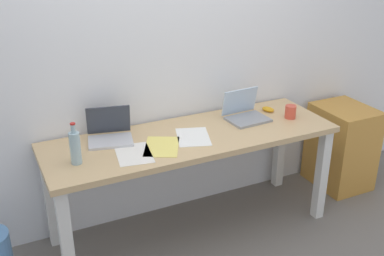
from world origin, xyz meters
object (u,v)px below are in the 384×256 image
Objects in this scene: coffee_mug at (290,112)px; filing_cabinet at (341,146)px; computer_mouse at (268,109)px; laptop_right at (245,113)px; laptop_left at (110,133)px; beer_bottle at (75,147)px; desk at (192,148)px.

filing_cabinet is (0.64, 0.10, -0.46)m from coffee_mug.
coffee_mug reaches higher than computer_mouse.
coffee_mug is at bearing -22.51° from laptop_right.
laptop_left is at bearing 171.33° from coffee_mug.
beer_bottle is 2.27m from filing_cabinet.
filing_cabinet is at bearing -1.43° from laptop_right.
desk is 0.72m from computer_mouse.
beer_bottle is 0.37× the size of filing_cabinet.
coffee_mug reaches higher than filing_cabinet.
coffee_mug is at bearing -88.19° from computer_mouse.
laptop_right is 1.16× the size of beer_bottle.
beer_bottle reaches higher than laptop_right.
laptop_left is 1.31m from coffee_mug.
laptop_right is at bearing 157.49° from coffee_mug.
coffee_mug is (0.30, -0.13, 0.00)m from laptop_right.
coffee_mug is 0.14× the size of filing_cabinet.
computer_mouse is (0.23, 0.05, -0.03)m from laptop_right.
desk is at bearing -177.49° from filing_cabinet.
laptop_right is 3.14× the size of coffee_mug.
beer_bottle reaches higher than computer_mouse.
laptop_right is at bearing 178.57° from filing_cabinet.
laptop_left is 1.10× the size of laptop_right.
beer_bottle is at bearing -174.94° from desk.
computer_mouse is (0.70, 0.14, 0.12)m from desk.
coffee_mug is (1.29, -0.20, -0.00)m from laptop_left.
laptop_right reaches higher than coffee_mug.
computer_mouse is 1.05× the size of coffee_mug.
computer_mouse is (1.22, -0.02, -0.03)m from laptop_left.
filing_cabinet is at bearing 9.10° from coffee_mug.
desk is at bearing 176.96° from coffee_mug.
laptop_left is 3.28× the size of computer_mouse.
laptop_right is at bearing 10.37° from desk.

